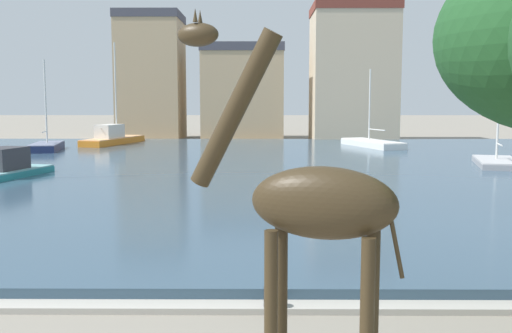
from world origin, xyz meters
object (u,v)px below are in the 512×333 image
at_px(sailboat_white, 368,145).
at_px(sailboat_navy, 48,148).
at_px(sailboat_grey, 496,164).
at_px(giraffe_statue, 311,210).
at_px(mooring_bollard, 270,300).
at_px(sailboat_orange, 117,140).

bearing_deg(sailboat_white, sailboat_navy, -171.20).
distance_m(sailboat_white, sailboat_grey, 13.98).
bearing_deg(sailboat_navy, sailboat_grey, -18.49).
xyz_separation_m(sailboat_white, sailboat_grey, (4.69, -13.17, -0.04)).
relative_size(giraffe_statue, sailboat_grey, 0.60).
bearing_deg(mooring_bollard, giraffe_statue, -82.67).
height_order(giraffe_statue, sailboat_white, sailboat_white).
xyz_separation_m(giraffe_statue, mooring_bollard, (-0.43, 3.32, -2.30)).
bearing_deg(sailboat_navy, mooring_bollard, -63.70).
bearing_deg(mooring_bollard, sailboat_orange, 107.79).
bearing_deg(sailboat_orange, sailboat_grey, -32.08).
xyz_separation_m(sailboat_grey, mooring_bollard, (-12.90, -21.89, -0.13)).
bearing_deg(mooring_bollard, sailboat_navy, 116.30).
height_order(giraffe_statue, sailboat_navy, sailboat_navy).
xyz_separation_m(giraffe_statue, sailboat_navy, (-15.93, 34.70, -2.10)).
relative_size(sailboat_white, sailboat_navy, 1.20).
relative_size(sailboat_white, sailboat_grey, 0.98).
bearing_deg(sailboat_grey, sailboat_white, 109.60).
distance_m(giraffe_statue, mooring_bollard, 4.06).
bearing_deg(sailboat_orange, giraffe_statue, -73.02).
height_order(sailboat_white, sailboat_grey, sailboat_grey).
distance_m(sailboat_orange, mooring_bollard, 39.40).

